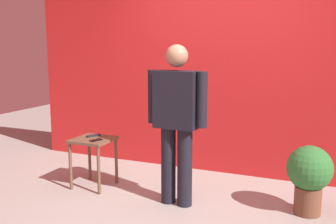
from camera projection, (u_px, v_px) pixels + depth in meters
name	position (u px, v px, depth m)	size (l,w,h in m)	color
ground_plane	(175.00, 219.00, 3.72)	(12.00, 12.00, 0.00)	#9E9991
back_wall_red	(222.00, 67.00, 4.93)	(5.44, 0.12, 2.74)	red
standing_person	(177.00, 117.00, 3.94)	(0.65, 0.25, 1.65)	black
side_table	(93.00, 148.00, 4.52)	(0.44, 0.44, 0.58)	brown
cell_phone	(96.00, 140.00, 4.40)	(0.07, 0.14, 0.01)	black
tv_remote	(93.00, 136.00, 4.59)	(0.04, 0.17, 0.02)	black
potted_plant	(309.00, 174.00, 3.78)	(0.44, 0.44, 0.69)	brown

